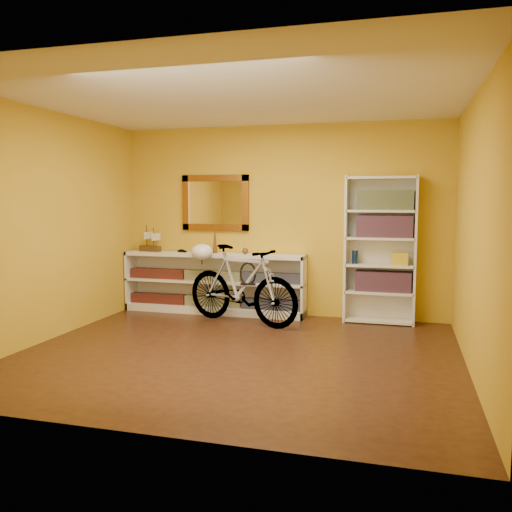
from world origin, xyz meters
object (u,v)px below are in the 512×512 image
(console_unit, at_px, (214,283))
(bicycle, at_px, (242,285))
(helmet, at_px, (202,252))
(bookcase, at_px, (380,250))

(console_unit, distance_m, bicycle, 0.77)
(console_unit, bearing_deg, helmet, -100.93)
(console_unit, bearing_deg, bicycle, -42.03)
(bicycle, distance_m, helmet, 0.76)
(bookcase, bearing_deg, helmet, -172.16)
(console_unit, xyz_separation_m, helmet, (-0.06, -0.30, 0.47))
(console_unit, relative_size, helmet, 8.88)
(bookcase, relative_size, bicycle, 1.10)
(console_unit, relative_size, bookcase, 1.37)
(console_unit, xyz_separation_m, bicycle, (0.57, -0.51, 0.08))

